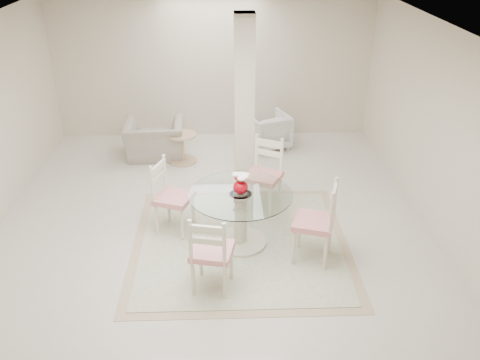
{
  "coord_description": "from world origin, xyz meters",
  "views": [
    {
      "loc": [
        0.18,
        -6.0,
        3.85
      ],
      "look_at": [
        0.38,
        -0.19,
        0.85
      ],
      "focal_mm": 38.0,
      "sensor_mm": 36.0,
      "label": 1
    }
  ],
  "objects_px": {
    "dining_chair_south": "(210,248)",
    "side_table": "(182,149)",
    "dining_table": "(241,219)",
    "column": "(244,105)",
    "red_vase": "(241,183)",
    "armchair_white": "(268,130)",
    "dining_chair_west": "(169,191)",
    "dining_chair_north": "(265,169)",
    "recliner_taupe": "(154,139)",
    "dining_chair_east": "(320,217)"
  },
  "relations": [
    {
      "from": "dining_chair_north",
      "to": "recliner_taupe",
      "type": "distance_m",
      "value": 2.65
    },
    {
      "from": "red_vase",
      "to": "dining_chair_west",
      "type": "distance_m",
      "value": 1.07
    },
    {
      "from": "red_vase",
      "to": "dining_chair_north",
      "type": "xyz_separation_m",
      "value": [
        0.39,
        0.95,
        -0.28
      ]
    },
    {
      "from": "dining_chair_south",
      "to": "armchair_white",
      "type": "bearing_deg",
      "value": -91.65
    },
    {
      "from": "dining_chair_south",
      "to": "side_table",
      "type": "relative_size",
      "value": 2.14
    },
    {
      "from": "dining_table",
      "to": "side_table",
      "type": "bearing_deg",
      "value": 109.72
    },
    {
      "from": "red_vase",
      "to": "dining_chair_east",
      "type": "relative_size",
      "value": 0.24
    },
    {
      "from": "dining_chair_north",
      "to": "dining_chair_south",
      "type": "relative_size",
      "value": 1.06
    },
    {
      "from": "column",
      "to": "dining_chair_west",
      "type": "bearing_deg",
      "value": -129.27
    },
    {
      "from": "dining_table",
      "to": "dining_chair_north",
      "type": "xyz_separation_m",
      "value": [
        0.39,
        0.95,
        0.24
      ]
    },
    {
      "from": "dining_table",
      "to": "recliner_taupe",
      "type": "xyz_separation_m",
      "value": [
        -1.44,
        2.84,
        -0.06
      ]
    },
    {
      "from": "dining_chair_north",
      "to": "side_table",
      "type": "height_order",
      "value": "dining_chair_north"
    },
    {
      "from": "dining_chair_south",
      "to": "recliner_taupe",
      "type": "bearing_deg",
      "value": -62.36
    },
    {
      "from": "dining_chair_east",
      "to": "dining_chair_south",
      "type": "bearing_deg",
      "value": -48.99
    },
    {
      "from": "column",
      "to": "red_vase",
      "type": "height_order",
      "value": "column"
    },
    {
      "from": "red_vase",
      "to": "dining_chair_west",
      "type": "relative_size",
      "value": 0.25
    },
    {
      "from": "dining_chair_east",
      "to": "recliner_taupe",
      "type": "bearing_deg",
      "value": -125.77
    },
    {
      "from": "dining_table",
      "to": "red_vase",
      "type": "relative_size",
      "value": 4.59
    },
    {
      "from": "dining_chair_west",
      "to": "dining_chair_south",
      "type": "distance_m",
      "value": 1.45
    },
    {
      "from": "red_vase",
      "to": "dining_chair_north",
      "type": "bearing_deg",
      "value": 67.96
    },
    {
      "from": "column",
      "to": "recliner_taupe",
      "type": "distance_m",
      "value": 2.19
    },
    {
      "from": "column",
      "to": "dining_chair_south",
      "type": "xyz_separation_m",
      "value": [
        -0.49,
        -2.64,
        -0.75
      ]
    },
    {
      "from": "dining_chair_north",
      "to": "dining_chair_south",
      "type": "height_order",
      "value": "dining_chair_north"
    },
    {
      "from": "column",
      "to": "recliner_taupe",
      "type": "bearing_deg",
      "value": 143.45
    },
    {
      "from": "dining_chair_east",
      "to": "side_table",
      "type": "relative_size",
      "value": 2.26
    },
    {
      "from": "dining_table",
      "to": "dining_chair_east",
      "type": "relative_size",
      "value": 1.1
    },
    {
      "from": "red_vase",
      "to": "side_table",
      "type": "height_order",
      "value": "red_vase"
    },
    {
      "from": "dining_chair_south",
      "to": "dining_chair_west",
      "type": "bearing_deg",
      "value": -54.6
    },
    {
      "from": "dining_chair_west",
      "to": "recliner_taupe",
      "type": "bearing_deg",
      "value": 31.59
    },
    {
      "from": "dining_table",
      "to": "side_table",
      "type": "distance_m",
      "value": 2.76
    },
    {
      "from": "recliner_taupe",
      "to": "armchair_white",
      "type": "xyz_separation_m",
      "value": [
        2.07,
        0.36,
        -0.0
      ]
    },
    {
      "from": "red_vase",
      "to": "armchair_white",
      "type": "relative_size",
      "value": 0.4
    },
    {
      "from": "column",
      "to": "dining_table",
      "type": "distance_m",
      "value": 1.95
    },
    {
      "from": "dining_chair_west",
      "to": "red_vase",
      "type": "bearing_deg",
      "value": -91.56
    },
    {
      "from": "dining_chair_north",
      "to": "side_table",
      "type": "distance_m",
      "value": 2.14
    },
    {
      "from": "dining_chair_north",
      "to": "dining_chair_south",
      "type": "xyz_separation_m",
      "value": [
        -0.76,
        -1.9,
        -0.03
      ]
    },
    {
      "from": "dining_table",
      "to": "dining_chair_east",
      "type": "distance_m",
      "value": 1.06
    },
    {
      "from": "side_table",
      "to": "dining_chair_south",
      "type": "bearing_deg",
      "value": -81.04
    },
    {
      "from": "dining_table",
      "to": "dining_chair_south",
      "type": "relative_size",
      "value": 1.16
    },
    {
      "from": "armchair_white",
      "to": "dining_chair_east",
      "type": "bearing_deg",
      "value": 74.23
    },
    {
      "from": "dining_chair_north",
      "to": "side_table",
      "type": "bearing_deg",
      "value": 155.08
    },
    {
      "from": "side_table",
      "to": "red_vase",
      "type": "bearing_deg",
      "value": -70.23
    },
    {
      "from": "dining_chair_west",
      "to": "armchair_white",
      "type": "xyz_separation_m",
      "value": [
        1.58,
        2.83,
        -0.27
      ]
    },
    {
      "from": "dining_chair_south",
      "to": "side_table",
      "type": "bearing_deg",
      "value": -69.16
    },
    {
      "from": "column",
      "to": "dining_table",
      "type": "bearing_deg",
      "value": -93.98
    },
    {
      "from": "dining_table",
      "to": "dining_chair_north",
      "type": "bearing_deg",
      "value": 67.73
    },
    {
      "from": "dining_chair_west",
      "to": "armchair_white",
      "type": "height_order",
      "value": "dining_chair_west"
    },
    {
      "from": "dining_chair_west",
      "to": "column",
      "type": "bearing_deg",
      "value": -18.96
    },
    {
      "from": "side_table",
      "to": "dining_chair_east",
      "type": "bearing_deg",
      "value": -57.62
    },
    {
      "from": "column",
      "to": "red_vase",
      "type": "distance_m",
      "value": 1.75
    }
  ]
}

